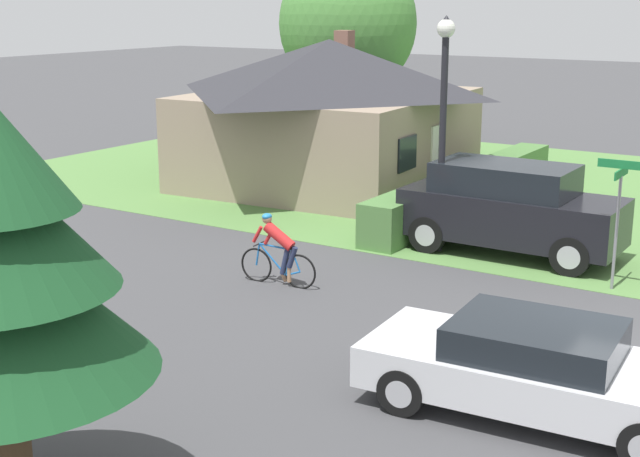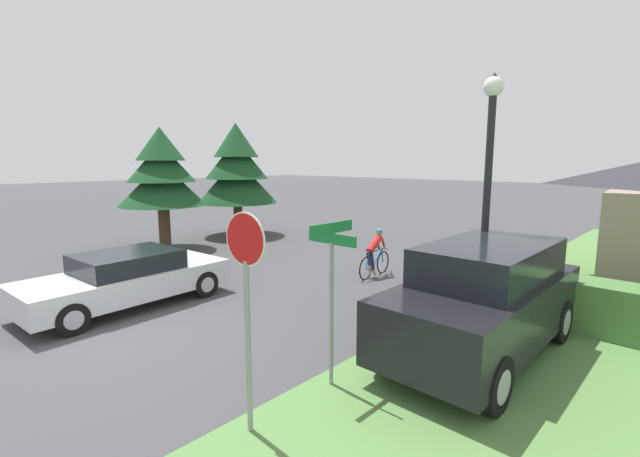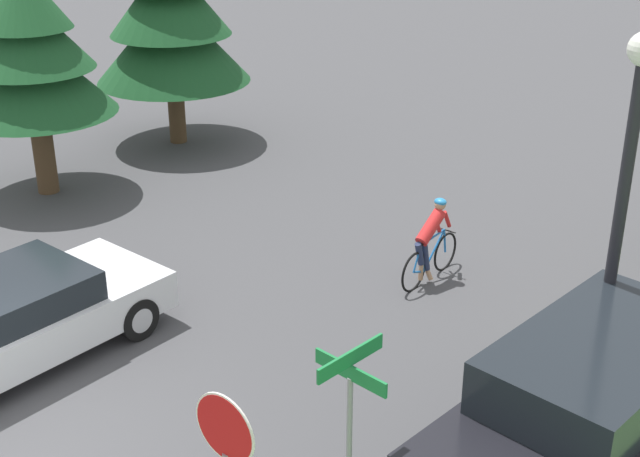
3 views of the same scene
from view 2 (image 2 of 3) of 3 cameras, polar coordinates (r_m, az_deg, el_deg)
ground_plane at (r=9.53m, az=-26.01°, el=-12.90°), size 140.00×140.00×0.00m
sedan_left_lane at (r=11.15m, az=-24.32°, el=-6.10°), size 2.19×4.72×1.29m
cyclist at (r=12.82m, az=7.30°, el=-3.34°), size 0.44×1.68×1.43m
parked_suv_right at (r=8.08m, az=21.07°, el=-8.79°), size 1.96×4.69×2.00m
stop_sign at (r=5.27m, az=-9.78°, el=-7.08°), size 0.66×0.08×2.82m
street_lamp at (r=9.23m, az=21.58°, el=7.89°), size 0.39×0.39×5.10m
street_name_sign at (r=6.36m, az=1.56°, el=-6.01°), size 0.90×0.90×2.52m
conifer_tall_near at (r=17.36m, az=-20.38°, el=6.98°), size 3.22×3.22×4.68m
conifer_tall_far at (r=19.93m, az=-11.05°, el=7.78°), size 3.61×3.61×5.11m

